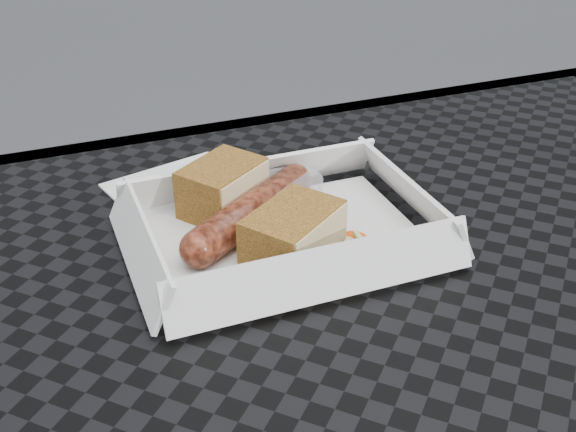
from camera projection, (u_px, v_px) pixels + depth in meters
name	position (u px, v px, depth m)	size (l,w,h in m)	color
patio_table	(495.00, 382.00, 0.56)	(0.80, 0.80, 0.74)	black
food_tray	(284.00, 239.00, 0.60)	(0.22, 0.15, 0.00)	white
bratwurst	(251.00, 212.00, 0.60)	(0.14, 0.11, 0.03)	brown
bread_near	(222.00, 188.00, 0.62)	(0.07, 0.05, 0.04)	#936124
bread_far	(293.00, 233.00, 0.56)	(0.08, 0.05, 0.04)	#936124
veg_garnish	(360.00, 251.00, 0.57)	(0.03, 0.03, 0.00)	#F84C0A
napkin	(186.00, 192.00, 0.67)	(0.12, 0.12, 0.00)	white
condiment_cup_sauce	(284.00, 196.00, 0.63)	(0.05, 0.05, 0.03)	maroon
condiment_cup_empty	(295.00, 194.00, 0.64)	(0.05, 0.05, 0.03)	silver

